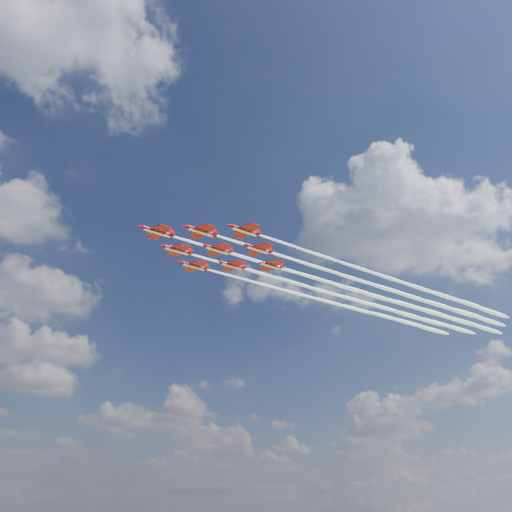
# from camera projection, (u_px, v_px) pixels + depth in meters

# --- Properties ---
(jet_lead) EXTENTS (131.48, 10.17, 2.95)m
(jet_lead) POSITION_uv_depth(u_px,v_px,m) (315.00, 278.00, 179.40)
(jet_lead) COLOR #A90913
(jet_row2_port) EXTENTS (131.48, 10.17, 2.95)m
(jet_row2_port) POSITION_uv_depth(u_px,v_px,m) (351.00, 278.00, 179.06)
(jet_row2_port) COLOR #A90913
(jet_row2_starb) EXTENTS (131.48, 10.17, 2.95)m
(jet_row2_starb) POSITION_uv_depth(u_px,v_px,m) (322.00, 291.00, 190.52)
(jet_row2_starb) COLOR #A90913
(jet_row3_port) EXTENTS (131.48, 10.17, 2.95)m
(jet_row3_port) POSITION_uv_depth(u_px,v_px,m) (388.00, 277.00, 178.73)
(jet_row3_port) COLOR #A90913
(jet_row3_centre) EXTENTS (131.48, 10.17, 2.95)m
(jet_row3_centre) POSITION_uv_depth(u_px,v_px,m) (356.00, 290.00, 190.19)
(jet_row3_centre) COLOR #A90913
(jet_row3_starb) EXTENTS (131.48, 10.17, 2.95)m
(jet_row3_starb) POSITION_uv_depth(u_px,v_px,m) (329.00, 302.00, 201.64)
(jet_row3_starb) COLOR #A90913
(jet_row4_port) EXTENTS (131.48, 10.17, 2.95)m
(jet_row4_port) POSITION_uv_depth(u_px,v_px,m) (391.00, 290.00, 189.85)
(jet_row4_port) COLOR #A90913
(jet_row4_starb) EXTENTS (131.48, 10.17, 2.95)m
(jet_row4_starb) POSITION_uv_depth(u_px,v_px,m) (361.00, 302.00, 201.31)
(jet_row4_starb) COLOR #A90913
(jet_tail) EXTENTS (131.48, 10.17, 2.95)m
(jet_tail) POSITION_uv_depth(u_px,v_px,m) (393.00, 301.00, 200.97)
(jet_tail) COLOR #A90913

